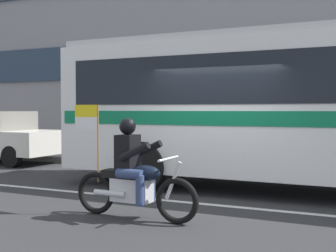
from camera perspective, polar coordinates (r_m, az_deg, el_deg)
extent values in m
plane|color=#2B2B2D|center=(8.46, 6.15, -9.40)|extent=(60.00, 60.00, 0.00)
cube|color=#A39E93|center=(13.33, 12.88, -4.85)|extent=(28.00, 3.80, 0.15)
cube|color=silver|center=(7.90, 4.79, -10.20)|extent=(26.60, 0.14, 0.01)
cube|color=gray|center=(15.88, 14.69, 14.75)|extent=(28.00, 0.80, 10.33)
cube|color=#233347|center=(15.18, 14.36, 9.39)|extent=(25.76, 0.10, 1.40)
cube|color=white|center=(9.13, 18.93, 2.28)|extent=(10.67, 2.72, 2.70)
cube|color=black|center=(9.14, 18.97, 5.72)|extent=(9.82, 2.75, 0.96)
cube|color=#0F7247|center=(9.13, 18.91, 1.02)|extent=(10.46, 2.75, 0.28)
cube|color=silver|center=(9.24, 19.04, 11.05)|extent=(10.45, 2.59, 0.16)
cylinder|color=black|center=(8.99, -3.41, -5.34)|extent=(1.04, 0.30, 1.04)
torus|color=black|center=(6.49, 1.18, -9.84)|extent=(0.69, 0.11, 0.69)
torus|color=black|center=(7.20, -9.50, -8.67)|extent=(0.69, 0.11, 0.69)
cube|color=silver|center=(6.82, -4.81, -8.40)|extent=(0.65, 0.30, 0.36)
ellipsoid|color=black|center=(6.66, -2.96, -6.22)|extent=(0.49, 0.29, 0.24)
cube|color=black|center=(6.89, -6.26, -6.28)|extent=(0.57, 0.28, 0.12)
cylinder|color=silver|center=(6.46, 0.69, -7.19)|extent=(0.28, 0.06, 0.58)
cylinder|color=silver|center=(6.45, 0.05, -4.34)|extent=(0.06, 0.64, 0.04)
cylinder|color=silver|center=(6.86, -7.69, -8.79)|extent=(0.55, 0.11, 0.09)
cube|color=black|center=(6.78, -5.34, -3.52)|extent=(0.29, 0.37, 0.56)
sphere|color=black|center=(6.75, -5.35, -0.05)|extent=(0.26, 0.26, 0.26)
cylinder|color=navy|center=(6.90, -3.56, -5.92)|extent=(0.42, 0.16, 0.15)
cylinder|color=navy|center=(6.85, -2.22, -8.01)|extent=(0.13, 0.13, 0.46)
cylinder|color=navy|center=(6.59, -5.09, -6.31)|extent=(0.42, 0.16, 0.15)
cylinder|color=navy|center=(6.54, -3.72, -8.50)|extent=(0.13, 0.13, 0.46)
cylinder|color=black|center=(6.83, -2.75, -3.13)|extent=(0.52, 0.13, 0.32)
cylinder|color=black|center=(6.48, -4.44, -3.42)|extent=(0.52, 0.13, 0.32)
cylinder|color=olive|center=(7.07, -9.21, -2.29)|extent=(0.02, 0.02, 1.25)
cube|color=yellow|center=(7.18, -10.74, 1.97)|extent=(0.44, 0.03, 0.20)
cube|color=white|center=(7.18, -10.73, 0.37)|extent=(0.44, 0.03, 0.20)
cube|color=silver|center=(14.94, -21.29, -1.86)|extent=(4.32, 1.97, 0.72)
cylinder|color=black|center=(13.44, -19.90, -3.82)|extent=(0.64, 0.22, 0.64)
cylinder|color=#4C8C3F|center=(12.33, 13.09, -3.71)|extent=(0.22, 0.22, 0.58)
sphere|color=#4C8C3F|center=(12.30, 13.10, -2.05)|extent=(0.20, 0.20, 0.20)
cylinder|color=#4C8C3F|center=(12.19, 12.97, -3.64)|extent=(0.09, 0.10, 0.09)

